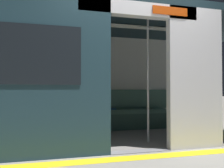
{
  "coord_description": "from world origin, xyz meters",
  "views": [
    {
      "loc": [
        1.4,
        3.41,
        0.87
      ],
      "look_at": [
        0.08,
        -1.15,
        0.99
      ],
      "focal_mm": 40.9,
      "sensor_mm": 36.0,
      "label": 1
    }
  ],
  "objects_px": {
    "person_seated": "(96,100)",
    "book": "(111,109)",
    "train_car": "(114,58)",
    "grab_pole_door": "(105,79)",
    "grab_pole_far": "(148,80)",
    "bench_seat": "(104,115)",
    "handbag": "(77,106)"
  },
  "relations": [
    {
      "from": "book",
      "to": "grab_pole_door",
      "type": "xyz_separation_m",
      "value": [
        0.57,
        1.64,
        0.6
      ]
    },
    {
      "from": "grab_pole_far",
      "to": "person_seated",
      "type": "bearing_deg",
      "value": -67.38
    },
    {
      "from": "bench_seat",
      "to": "grab_pole_far",
      "type": "xyz_separation_m",
      "value": [
        -0.39,
        1.47,
        0.72
      ]
    },
    {
      "from": "bench_seat",
      "to": "person_seated",
      "type": "relative_size",
      "value": 2.59
    },
    {
      "from": "train_car",
      "to": "book",
      "type": "xyz_separation_m",
      "value": [
        -0.24,
        -1.03,
        -1.02
      ]
    },
    {
      "from": "grab_pole_door",
      "to": "person_seated",
      "type": "bearing_deg",
      "value": -97.18
    },
    {
      "from": "bench_seat",
      "to": "book",
      "type": "bearing_deg",
      "value": -153.09
    },
    {
      "from": "book",
      "to": "grab_pole_far",
      "type": "relative_size",
      "value": 0.1
    },
    {
      "from": "train_car",
      "to": "grab_pole_far",
      "type": "height_order",
      "value": "train_car"
    },
    {
      "from": "handbag",
      "to": "grab_pole_far",
      "type": "distance_m",
      "value": 1.88
    },
    {
      "from": "grab_pole_door",
      "to": "grab_pole_far",
      "type": "xyz_separation_m",
      "value": [
        -0.78,
        -0.08,
        0.0
      ]
    },
    {
      "from": "person_seated",
      "to": "book",
      "type": "height_order",
      "value": "person_seated"
    },
    {
      "from": "handbag",
      "to": "grab_pole_door",
      "type": "height_order",
      "value": "grab_pole_door"
    },
    {
      "from": "bench_seat",
      "to": "grab_pole_door",
      "type": "bearing_deg",
      "value": 75.86
    },
    {
      "from": "train_car",
      "to": "bench_seat",
      "type": "xyz_separation_m",
      "value": [
        -0.06,
        -0.94,
        -1.13
      ]
    },
    {
      "from": "grab_pole_door",
      "to": "grab_pole_far",
      "type": "distance_m",
      "value": 0.79
    },
    {
      "from": "train_car",
      "to": "grab_pole_door",
      "type": "bearing_deg",
      "value": 61.24
    },
    {
      "from": "grab_pole_door",
      "to": "bench_seat",
      "type": "bearing_deg",
      "value": -104.14
    },
    {
      "from": "grab_pole_far",
      "to": "train_car",
      "type": "bearing_deg",
      "value": -50.14
    },
    {
      "from": "train_car",
      "to": "grab_pole_door",
      "type": "height_order",
      "value": "train_car"
    },
    {
      "from": "train_car",
      "to": "person_seated",
      "type": "xyz_separation_m",
      "value": [
        0.15,
        -0.89,
        -0.81
      ]
    },
    {
      "from": "person_seated",
      "to": "grab_pole_door",
      "type": "relative_size",
      "value": 0.55
    },
    {
      "from": "person_seated",
      "to": "train_car",
      "type": "bearing_deg",
      "value": 99.36
    },
    {
      "from": "bench_seat",
      "to": "book",
      "type": "relative_size",
      "value": 13.82
    },
    {
      "from": "person_seated",
      "to": "grab_pole_far",
      "type": "bearing_deg",
      "value": 112.62
    },
    {
      "from": "bench_seat",
      "to": "handbag",
      "type": "height_order",
      "value": "handbag"
    },
    {
      "from": "bench_seat",
      "to": "grab_pole_door",
      "type": "height_order",
      "value": "grab_pole_door"
    },
    {
      "from": "handbag",
      "to": "book",
      "type": "xyz_separation_m",
      "value": [
        -0.77,
        -0.05,
        -0.07
      ]
    },
    {
      "from": "person_seated",
      "to": "handbag",
      "type": "bearing_deg",
      "value": -14.19
    },
    {
      "from": "train_car",
      "to": "bench_seat",
      "type": "height_order",
      "value": "train_car"
    },
    {
      "from": "bench_seat",
      "to": "person_seated",
      "type": "bearing_deg",
      "value": 14.51
    },
    {
      "from": "person_seated",
      "to": "handbag",
      "type": "relative_size",
      "value": 4.51
    }
  ]
}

